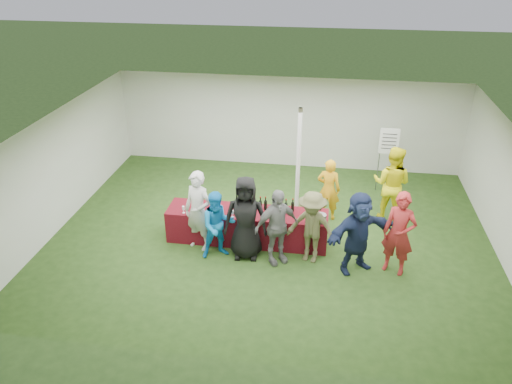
# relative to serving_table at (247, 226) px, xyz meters

# --- Properties ---
(ground) EXTENTS (60.00, 60.00, 0.00)m
(ground) POSITION_rel_serving_table_xyz_m (0.50, 0.35, -0.38)
(ground) COLOR #284719
(ground) RESTS_ON ground
(tent) EXTENTS (10.00, 10.00, 10.00)m
(tent) POSITION_rel_serving_table_xyz_m (1.00, 1.55, 0.98)
(tent) COLOR white
(tent) RESTS_ON ground
(serving_table) EXTENTS (3.60, 0.80, 0.75)m
(serving_table) POSITION_rel_serving_table_xyz_m (0.00, 0.00, 0.00)
(serving_table) COLOR maroon
(serving_table) RESTS_ON ground
(wine_bottles) EXTENTS (0.79, 0.13, 0.32)m
(wine_bottles) POSITION_rel_serving_table_xyz_m (0.65, 0.13, 0.50)
(wine_bottles) COLOR black
(wine_bottles) RESTS_ON serving_table
(wine_glasses) EXTENTS (2.78, 0.13, 0.16)m
(wine_glasses) POSITION_rel_serving_table_xyz_m (-0.48, -0.27, 0.49)
(wine_glasses) COLOR silver
(wine_glasses) RESTS_ON serving_table
(water_bottle) EXTENTS (0.07, 0.07, 0.23)m
(water_bottle) POSITION_rel_serving_table_xyz_m (0.00, 0.08, 0.48)
(water_bottle) COLOR silver
(water_bottle) RESTS_ON serving_table
(bar_towel) EXTENTS (0.25, 0.18, 0.03)m
(bar_towel) POSITION_rel_serving_table_xyz_m (1.58, 0.05, 0.39)
(bar_towel) COLOR white
(bar_towel) RESTS_ON serving_table
(dump_bucket) EXTENTS (0.25, 0.25, 0.18)m
(dump_bucket) POSITION_rel_serving_table_xyz_m (1.63, -0.22, 0.46)
(dump_bucket) COLOR slate
(dump_bucket) RESTS_ON serving_table
(wine_list_sign) EXTENTS (0.50, 0.03, 1.80)m
(wine_list_sign) POSITION_rel_serving_table_xyz_m (3.26, 3.01, 0.94)
(wine_list_sign) COLOR slate
(wine_list_sign) RESTS_ON ground
(staff_pourer) EXTENTS (0.63, 0.47, 1.56)m
(staff_pourer) POSITION_rel_serving_table_xyz_m (1.77, 1.31, 0.41)
(staff_pourer) COLOR orange
(staff_pourer) RESTS_ON ground
(staff_back) EXTENTS (1.11, 0.99, 1.89)m
(staff_back) POSITION_rel_serving_table_xyz_m (3.25, 1.49, 0.57)
(staff_back) COLOR yellow
(staff_back) RESTS_ON ground
(customer_0) EXTENTS (0.78, 0.65, 1.83)m
(customer_0) POSITION_rel_serving_table_xyz_m (-1.00, -0.43, 0.54)
(customer_0) COLOR beige
(customer_0) RESTS_ON ground
(customer_1) EXTENTS (0.91, 0.83, 1.53)m
(customer_1) POSITION_rel_serving_table_xyz_m (-0.51, -0.70, 0.39)
(customer_1) COLOR #1280CF
(customer_1) RESTS_ON ground
(customer_2) EXTENTS (0.96, 0.67, 1.87)m
(customer_2) POSITION_rel_serving_table_xyz_m (0.07, -0.62, 0.56)
(customer_2) COLOR black
(customer_2) RESTS_ON ground
(customer_3) EXTENTS (1.06, 0.91, 1.70)m
(customer_3) POSITION_rel_serving_table_xyz_m (0.74, -0.73, 0.48)
(customer_3) COLOR slate
(customer_3) RESTS_ON ground
(customer_4) EXTENTS (1.17, 0.86, 1.63)m
(customer_4) POSITION_rel_serving_table_xyz_m (1.46, -0.58, 0.44)
(customer_4) COLOR brown
(customer_4) RESTS_ON ground
(customer_5) EXTENTS (1.65, 1.36, 1.77)m
(customer_5) POSITION_rel_serving_table_xyz_m (2.40, -0.76, 0.51)
(customer_5) COLOR #192444
(customer_5) RESTS_ON ground
(customer_6) EXTENTS (0.77, 0.65, 1.80)m
(customer_6) POSITION_rel_serving_table_xyz_m (3.21, -0.71, 0.53)
(customer_6) COLOR maroon
(customer_6) RESTS_ON ground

